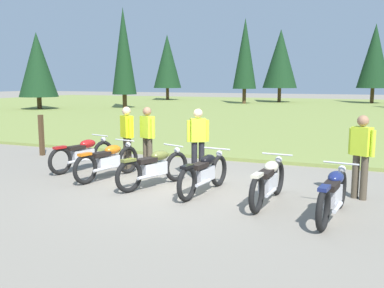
{
  "coord_description": "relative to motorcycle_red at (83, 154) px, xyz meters",
  "views": [
    {
      "loc": [
        3.61,
        -8.25,
        2.33
      ],
      "look_at": [
        0.0,
        0.6,
        0.9
      ],
      "focal_mm": 39.66,
      "sensor_mm": 36.0,
      "label": 1
    }
  ],
  "objects": [
    {
      "name": "ground_plane",
      "position": [
        3.18,
        -0.81,
        -0.44
      ],
      "size": [
        140.0,
        140.0,
        0.0
      ],
      "primitive_type": "plane",
      "color": "gray"
    },
    {
      "name": "grass_moorland",
      "position": [
        3.18,
        24.68,
        -0.39
      ],
      "size": [
        80.0,
        44.0,
        0.1
      ],
      "primitive_type": "cube",
      "color": "olive",
      "rests_on": "ground"
    },
    {
      "name": "forest_treeline",
      "position": [
        6.04,
        33.46,
        3.84
      ],
      "size": [
        42.46,
        29.11,
        8.52
      ],
      "color": "#47331E",
      "rests_on": "ground"
    },
    {
      "name": "motorcycle_red",
      "position": [
        0.0,
        0.0,
        0.0
      ],
      "size": [
        0.77,
        2.06,
        0.88
      ],
      "color": "black",
      "rests_on": "ground"
    },
    {
      "name": "motorcycle_orange",
      "position": [
        1.16,
        -0.58,
        0.0
      ],
      "size": [
        0.7,
        2.07,
        0.88
      ],
      "color": "black",
      "rests_on": "ground"
    },
    {
      "name": "motorcycle_olive",
      "position": [
        2.55,
        -0.87,
        0.0
      ],
      "size": [
        0.94,
        1.99,
        0.88
      ],
      "color": "black",
      "rests_on": "ground"
    },
    {
      "name": "motorcycle_black",
      "position": [
        3.77,
        -0.97,
        0.0
      ],
      "size": [
        0.62,
        2.1,
        0.88
      ],
      "color": "black",
      "rests_on": "ground"
    },
    {
      "name": "motorcycle_cream",
      "position": [
        5.16,
        -1.2,
        0.0
      ],
      "size": [
        0.62,
        2.1,
        0.88
      ],
      "color": "black",
      "rests_on": "ground"
    },
    {
      "name": "motorcycle_navy",
      "position": [
        6.37,
        -1.7,
        0.0
      ],
      "size": [
        0.62,
        2.09,
        0.88
      ],
      "color": "black",
      "rests_on": "ground"
    },
    {
      "name": "rider_with_back_turned",
      "position": [
        1.66,
        0.48,
        0.51
      ],
      "size": [
        0.5,
        0.36,
        1.67
      ],
      "color": "#4C4233",
      "rests_on": "ground"
    },
    {
      "name": "rider_near_row_end",
      "position": [
        6.77,
        -0.23,
        0.51
      ],
      "size": [
        0.49,
        0.37,
        1.67
      ],
      "color": "#4C4233",
      "rests_on": "ground"
    },
    {
      "name": "rider_in_hivis_vest",
      "position": [
        3.11,
        0.33,
        0.51
      ],
      "size": [
        0.48,
        0.38,
        1.67
      ],
      "color": "black",
      "rests_on": "ground"
    },
    {
      "name": "rider_checking_bike",
      "position": [
        1.12,
        0.37,
        0.51
      ],
      "size": [
        0.46,
        0.39,
        1.67
      ],
      "color": "#4C4233",
      "rests_on": "ground"
    },
    {
      "name": "trail_marker_post",
      "position": [
        -2.56,
        1.35,
        0.2
      ],
      "size": [
        0.12,
        0.12,
        1.28
      ],
      "primitive_type": "cube",
      "color": "#47331E",
      "rests_on": "ground"
    }
  ]
}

